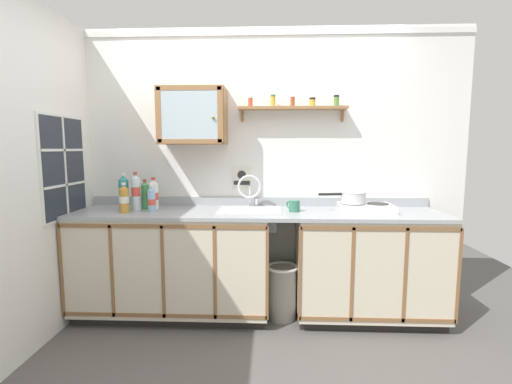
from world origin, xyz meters
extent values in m
plane|color=#565451|center=(0.00, 0.00, 0.00)|extent=(6.11, 6.11, 0.00)
cube|color=white|center=(0.00, 0.70, 1.25)|extent=(3.71, 0.05, 2.50)
cube|color=white|center=(0.00, 0.67, 2.45)|extent=(3.71, 0.02, 0.05)
cube|color=white|center=(-1.58, -0.26, 1.25)|extent=(0.05, 3.48, 2.50)
cube|color=black|center=(-0.72, 0.40, 0.04)|extent=(1.59, 0.55, 0.08)
cube|color=beige|center=(-0.72, 0.37, 0.48)|extent=(1.62, 0.61, 0.81)
cube|color=brown|center=(-0.72, 0.07, 0.85)|extent=(1.62, 0.01, 0.03)
cube|color=brown|center=(-0.72, 0.07, 0.13)|extent=(1.62, 0.01, 0.03)
cube|color=brown|center=(-1.53, 0.07, 0.48)|extent=(0.02, 0.01, 0.74)
cube|color=brown|center=(-1.13, 0.07, 0.48)|extent=(0.02, 0.01, 0.74)
cube|color=brown|center=(-0.72, 0.07, 0.48)|extent=(0.02, 0.01, 0.74)
cube|color=brown|center=(-0.32, 0.07, 0.48)|extent=(0.02, 0.01, 0.74)
cube|color=brown|center=(0.09, 0.07, 0.48)|extent=(0.02, 0.01, 0.74)
cube|color=black|center=(0.94, 0.40, 0.04)|extent=(1.17, 0.55, 0.08)
cube|color=beige|center=(0.94, 0.37, 0.48)|extent=(1.19, 0.61, 0.81)
cube|color=brown|center=(0.94, 0.07, 0.85)|extent=(1.19, 0.01, 0.03)
cube|color=brown|center=(0.94, 0.07, 0.13)|extent=(1.19, 0.01, 0.03)
cube|color=brown|center=(0.34, 0.07, 0.48)|extent=(0.02, 0.01, 0.74)
cube|color=brown|center=(0.74, 0.07, 0.48)|extent=(0.02, 0.01, 0.74)
cube|color=brown|center=(1.14, 0.07, 0.48)|extent=(0.02, 0.01, 0.74)
cube|color=brown|center=(1.53, 0.07, 0.48)|extent=(0.02, 0.01, 0.74)
cube|color=#9EA3A8|center=(0.00, 0.37, 0.90)|extent=(3.07, 0.64, 0.03)
cube|color=#9EA3A8|center=(0.00, 0.67, 0.96)|extent=(3.07, 0.02, 0.08)
cube|color=silver|center=(-0.06, 0.39, 0.92)|extent=(0.53, 0.39, 0.01)
cube|color=slate|center=(-0.06, 0.39, 0.78)|extent=(0.45, 0.32, 0.01)
cube|color=slate|center=(-0.06, 0.56, 0.84)|extent=(0.45, 0.01, 0.15)
cube|color=slate|center=(-0.06, 0.23, 0.84)|extent=(0.45, 0.01, 0.15)
cylinder|color=#4C4C51|center=(-0.06, 0.39, 0.77)|extent=(0.04, 0.04, 0.01)
cylinder|color=silver|center=(-0.07, 0.61, 0.93)|extent=(0.05, 0.05, 0.02)
cylinder|color=silver|center=(-0.07, 0.61, 1.03)|extent=(0.02, 0.02, 0.17)
torus|color=silver|center=(-0.07, 0.52, 1.11)|extent=(0.21, 0.02, 0.21)
cylinder|color=silver|center=(-0.01, 0.61, 0.96)|extent=(0.02, 0.02, 0.05)
cube|color=silver|center=(0.91, 0.38, 0.95)|extent=(0.43, 0.30, 0.06)
cylinder|color=#2D2D2D|center=(0.80, 0.40, 0.98)|extent=(0.17, 0.17, 0.01)
cylinder|color=#2D2D2D|center=(1.01, 0.40, 0.98)|extent=(0.17, 0.17, 0.01)
cylinder|color=black|center=(0.80, 0.25, 0.95)|extent=(0.03, 0.02, 0.03)
cylinder|color=black|center=(1.01, 0.25, 0.95)|extent=(0.03, 0.02, 0.03)
cylinder|color=silver|center=(0.80, 0.40, 1.03)|extent=(0.20, 0.20, 0.09)
torus|color=silver|center=(0.80, 0.40, 1.08)|extent=(0.21, 0.21, 0.01)
cylinder|color=black|center=(0.61, 0.38, 1.07)|extent=(0.20, 0.05, 0.02)
cylinder|color=#4CB266|center=(-0.98, 0.47, 1.02)|extent=(0.06, 0.06, 0.21)
cone|color=#4CB266|center=(-0.98, 0.47, 1.14)|extent=(0.06, 0.06, 0.03)
cylinder|color=red|center=(-0.98, 0.47, 1.16)|extent=(0.03, 0.03, 0.02)
cylinder|color=#4C9959|center=(-0.98, 0.47, 1.03)|extent=(0.07, 0.07, 0.06)
cylinder|color=#8CB7E0|center=(-0.88, 0.32, 1.01)|extent=(0.06, 0.06, 0.18)
cone|color=#8CB7E0|center=(-0.88, 0.32, 1.11)|extent=(0.06, 0.06, 0.03)
cylinder|color=white|center=(-0.88, 0.32, 1.14)|extent=(0.03, 0.03, 0.02)
cylinder|color=#D84C3F|center=(-0.88, 0.32, 1.00)|extent=(0.07, 0.07, 0.05)
cylinder|color=gold|center=(-1.09, 0.27, 1.01)|extent=(0.08, 0.08, 0.19)
cone|color=gold|center=(-1.09, 0.27, 1.13)|extent=(0.07, 0.07, 0.03)
cylinder|color=white|center=(-1.09, 0.27, 1.16)|extent=(0.03, 0.03, 0.02)
cylinder|color=white|center=(-1.09, 0.27, 1.03)|extent=(0.08, 0.08, 0.05)
cylinder|color=teal|center=(-1.14, 0.40, 1.05)|extent=(0.08, 0.08, 0.26)
cone|color=teal|center=(-1.14, 0.40, 1.20)|extent=(0.08, 0.08, 0.04)
cylinder|color=white|center=(-1.14, 0.40, 1.22)|extent=(0.04, 0.04, 0.02)
cylinder|color=white|center=(-1.14, 0.40, 1.06)|extent=(0.08, 0.08, 0.07)
cylinder|color=silver|center=(-1.02, 0.37, 1.06)|extent=(0.07, 0.07, 0.27)
cone|color=silver|center=(-1.02, 0.37, 1.21)|extent=(0.07, 0.07, 0.03)
cylinder|color=red|center=(-1.02, 0.37, 1.23)|extent=(0.03, 0.03, 0.02)
cylinder|color=#D84C3F|center=(-1.02, 0.37, 1.08)|extent=(0.07, 0.07, 0.08)
cylinder|color=white|center=(-0.89, 0.42, 1.03)|extent=(0.08, 0.08, 0.22)
cone|color=white|center=(-0.89, 0.42, 1.16)|extent=(0.07, 0.07, 0.03)
cylinder|color=red|center=(-0.89, 0.42, 1.19)|extent=(0.03, 0.03, 0.02)
cylinder|color=#D84C3F|center=(-0.89, 0.42, 1.04)|extent=(0.08, 0.08, 0.06)
cylinder|color=#337259|center=(0.31, 0.37, 0.97)|extent=(0.09, 0.09, 0.10)
torus|color=#337259|center=(0.27, 0.40, 0.97)|extent=(0.06, 0.05, 0.07)
cube|color=#996B42|center=(-0.56, 0.53, 1.72)|extent=(0.57, 0.29, 0.48)
cube|color=silver|center=(-0.56, 0.39, 1.72)|extent=(0.47, 0.01, 0.40)
cube|color=#996B42|center=(-0.82, 0.38, 1.72)|extent=(0.05, 0.01, 0.45)
cube|color=#996B42|center=(-0.30, 0.38, 1.72)|extent=(0.05, 0.01, 0.45)
cube|color=#996B42|center=(-0.56, 0.38, 1.93)|extent=(0.54, 0.01, 0.04)
cube|color=#996B42|center=(-0.56, 0.38, 1.50)|extent=(0.54, 0.01, 0.04)
sphere|color=olive|center=(-0.36, 0.37, 1.69)|extent=(0.02, 0.02, 0.02)
cube|color=#996B42|center=(0.30, 0.61, 1.79)|extent=(0.95, 0.14, 0.02)
cube|color=#996B42|center=(-0.14, 0.66, 1.73)|extent=(0.02, 0.03, 0.10)
cube|color=#996B42|center=(0.74, 0.66, 1.73)|extent=(0.02, 0.03, 0.10)
cylinder|color=#CC4C33|center=(-0.07, 0.60, 1.84)|extent=(0.04, 0.04, 0.08)
cylinder|color=white|center=(-0.07, 0.60, 1.89)|extent=(0.04, 0.04, 0.02)
cylinder|color=gold|center=(0.13, 0.62, 1.85)|extent=(0.04, 0.04, 0.09)
cylinder|color=#33723F|center=(0.13, 0.62, 1.90)|extent=(0.04, 0.04, 0.02)
cylinder|color=brown|center=(0.30, 0.62, 1.84)|extent=(0.04, 0.04, 0.07)
cylinder|color=red|center=(0.30, 0.62, 1.88)|extent=(0.04, 0.04, 0.02)
cylinder|color=gold|center=(0.47, 0.60, 1.83)|extent=(0.05, 0.05, 0.06)
cylinder|color=black|center=(0.47, 0.60, 1.87)|extent=(0.05, 0.05, 0.02)
cylinder|color=#598C3F|center=(0.68, 0.61, 1.84)|extent=(0.04, 0.04, 0.08)
cylinder|color=black|center=(0.68, 0.61, 1.89)|extent=(0.05, 0.05, 0.02)
cube|color=silver|center=(-0.15, 0.67, 1.18)|extent=(0.17, 0.01, 0.21)
cube|color=#262626|center=(-0.15, 0.67, 1.13)|extent=(0.15, 0.00, 0.04)
cylinder|color=#262626|center=(-0.15, 0.67, 1.20)|extent=(0.08, 0.00, 0.08)
cube|color=#262D38|center=(-1.54, 0.22, 1.29)|extent=(0.01, 0.58, 0.79)
cube|color=white|center=(-1.55, 0.22, 1.29)|extent=(0.02, 0.62, 0.84)
cube|color=white|center=(-1.53, 0.22, 1.29)|extent=(0.01, 0.02, 0.79)
cube|color=white|center=(-1.53, 0.22, 1.15)|extent=(0.01, 0.58, 0.02)
cube|color=white|center=(-1.53, 0.22, 1.43)|extent=(0.01, 0.58, 0.02)
cylinder|color=gray|center=(0.22, 0.33, 0.22)|extent=(0.24, 0.24, 0.45)
torus|color=white|center=(0.22, 0.33, 0.45)|extent=(0.26, 0.26, 0.02)
camera|label=1|loc=(0.12, -2.62, 1.45)|focal=25.42mm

